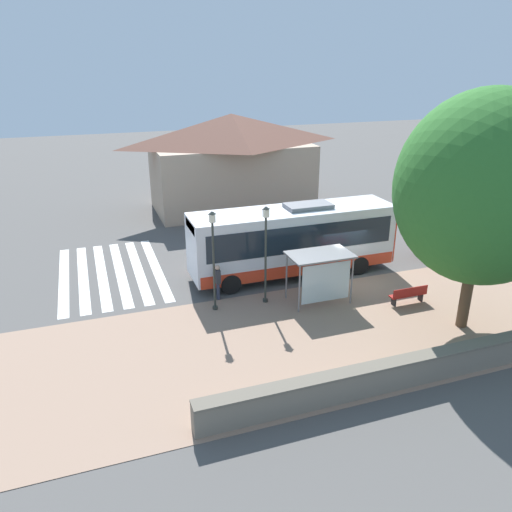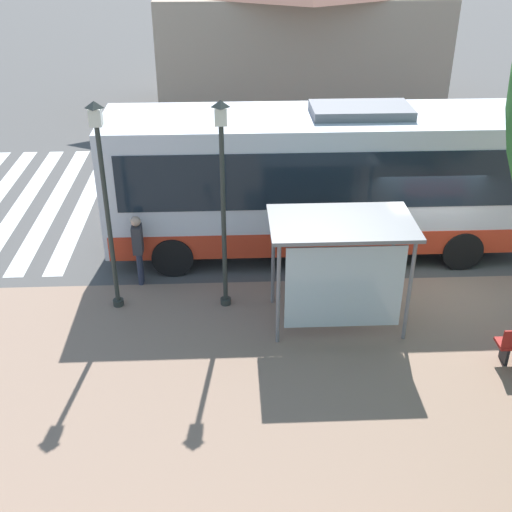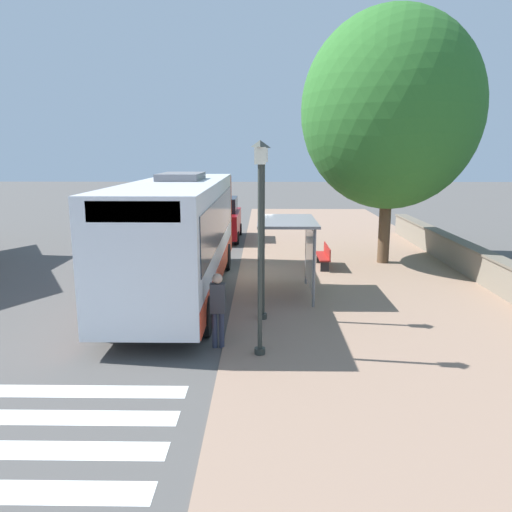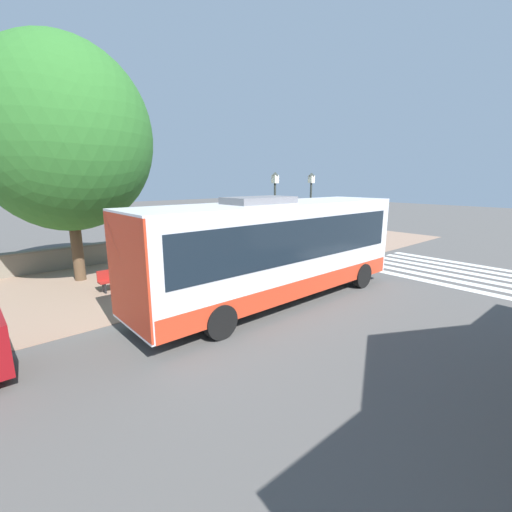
{
  "view_description": "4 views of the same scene",
  "coord_description": "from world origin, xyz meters",
  "px_view_note": "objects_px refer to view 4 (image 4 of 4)",
  "views": [
    {
      "loc": [
        -20.62,
        12.21,
        10.7
      ],
      "look_at": [
        0.04,
        4.94,
        1.99
      ],
      "focal_mm": 35.0,
      "sensor_mm": 36.0,
      "label": 1
    },
    {
      "loc": [
        -13.13,
        4.69,
        8.01
      ],
      "look_at": [
        -1.56,
        4.16,
        1.59
      ],
      "focal_mm": 45.0,
      "sensor_mm": 36.0,
      "label": 2
    },
    {
      "loc": [
        -0.94,
        17.69,
        4.42
      ],
      "look_at": [
        -0.73,
        3.9,
        1.56
      ],
      "focal_mm": 35.0,
      "sensor_mm": 36.0,
      "label": 3
    },
    {
      "loc": [
        10.21,
        -6.08,
        4.31
      ],
      "look_at": [
        -0.27,
        3.11,
        1.22
      ],
      "focal_mm": 24.0,
      "sensor_mm": 36.0,
      "label": 4
    }
  ],
  "objects_px": {
    "bus_shelter": "(221,235)",
    "bench": "(122,278)",
    "bus": "(276,248)",
    "street_lamp_near": "(275,215)",
    "pedestrian": "(319,250)",
    "street_lamp_far": "(310,212)",
    "shade_tree": "(64,137)"
  },
  "relations": [
    {
      "from": "bus",
      "to": "bus_shelter",
      "type": "height_order",
      "value": "bus"
    },
    {
      "from": "bus",
      "to": "bus_shelter",
      "type": "bearing_deg",
      "value": 177.89
    },
    {
      "from": "street_lamp_near",
      "to": "street_lamp_far",
      "type": "height_order",
      "value": "street_lamp_near"
    },
    {
      "from": "street_lamp_near",
      "to": "street_lamp_far",
      "type": "xyz_separation_m",
      "value": [
        0.06,
        2.42,
        -0.0
      ]
    },
    {
      "from": "street_lamp_far",
      "to": "street_lamp_near",
      "type": "bearing_deg",
      "value": -91.37
    },
    {
      "from": "pedestrian",
      "to": "shade_tree",
      "type": "relative_size",
      "value": 0.18
    },
    {
      "from": "bus",
      "to": "bus_shelter",
      "type": "xyz_separation_m",
      "value": [
        -3.52,
        0.13,
        0.06
      ]
    },
    {
      "from": "bench",
      "to": "street_lamp_near",
      "type": "bearing_deg",
      "value": 69.0
    },
    {
      "from": "bus_shelter",
      "to": "street_lamp_near",
      "type": "height_order",
      "value": "street_lamp_near"
    },
    {
      "from": "bus_shelter",
      "to": "bench",
      "type": "bearing_deg",
      "value": -111.37
    },
    {
      "from": "bus",
      "to": "street_lamp_near",
      "type": "relative_size",
      "value": 2.3
    },
    {
      "from": "bus",
      "to": "pedestrian",
      "type": "relative_size",
      "value": 6.1
    },
    {
      "from": "pedestrian",
      "to": "shade_tree",
      "type": "distance_m",
      "value": 11.98
    },
    {
      "from": "bus_shelter",
      "to": "pedestrian",
      "type": "distance_m",
      "value": 4.88
    },
    {
      "from": "bus",
      "to": "street_lamp_near",
      "type": "xyz_separation_m",
      "value": [
        -2.63,
        2.51,
        0.81
      ]
    },
    {
      "from": "bench",
      "to": "bus_shelter",
      "type": "bearing_deg",
      "value": 68.63
    },
    {
      "from": "bus_shelter",
      "to": "bench",
      "type": "xyz_separation_m",
      "value": [
        -1.5,
        -3.84,
        -1.53
      ]
    },
    {
      "from": "bus",
      "to": "street_lamp_far",
      "type": "bearing_deg",
      "value": 117.55
    },
    {
      "from": "bench",
      "to": "shade_tree",
      "type": "height_order",
      "value": "shade_tree"
    },
    {
      "from": "pedestrian",
      "to": "street_lamp_near",
      "type": "height_order",
      "value": "street_lamp_near"
    },
    {
      "from": "pedestrian",
      "to": "street_lamp_far",
      "type": "relative_size",
      "value": 0.38
    },
    {
      "from": "bus",
      "to": "street_lamp_far",
      "type": "height_order",
      "value": "street_lamp_far"
    },
    {
      "from": "bus_shelter",
      "to": "street_lamp_near",
      "type": "distance_m",
      "value": 2.65
    },
    {
      "from": "street_lamp_near",
      "to": "shade_tree",
      "type": "bearing_deg",
      "value": -124.47
    },
    {
      "from": "bus",
      "to": "shade_tree",
      "type": "xyz_separation_m",
      "value": [
        -7.54,
        -4.63,
        4.06
      ]
    },
    {
      "from": "bus_shelter",
      "to": "bench",
      "type": "distance_m",
      "value": 4.39
    },
    {
      "from": "pedestrian",
      "to": "street_lamp_far",
      "type": "xyz_separation_m",
      "value": [
        -0.96,
        0.41,
        1.72
      ]
    },
    {
      "from": "pedestrian",
      "to": "bench",
      "type": "distance_m",
      "value": 8.92
    },
    {
      "from": "bench",
      "to": "street_lamp_near",
      "type": "xyz_separation_m",
      "value": [
        2.39,
        6.22,
        2.28
      ]
    },
    {
      "from": "street_lamp_far",
      "to": "shade_tree",
      "type": "xyz_separation_m",
      "value": [
        -4.96,
        -9.57,
        3.25
      ]
    },
    {
      "from": "street_lamp_far",
      "to": "bench",
      "type": "bearing_deg",
      "value": -105.8
    },
    {
      "from": "bus",
      "to": "bench",
      "type": "xyz_separation_m",
      "value": [
        -5.02,
        -3.71,
        -1.47
      ]
    }
  ]
}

